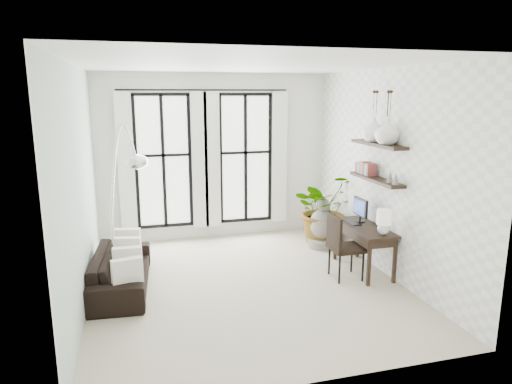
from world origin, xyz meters
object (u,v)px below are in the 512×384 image
object	(u,v)px
arc_lamp	(124,174)
buddha	(322,227)
desk_chair	(341,243)
sofa	(122,270)
desk	(366,230)
plant	(324,208)

from	to	relation	value
arc_lamp	buddha	world-z (taller)	arc_lamp
desk_chair	buddha	distance (m)	1.50
sofa	desk	world-z (taller)	desk
sofa	desk_chair	distance (m)	3.31
desk	plant	bearing A→B (deg)	91.75
desk	buddha	xyz separation A→B (m)	(-0.17, 1.31, -0.31)
buddha	arc_lamp	bearing A→B (deg)	-166.43
desk_chair	arc_lamp	xyz separation A→B (m)	(-3.15, 0.62, 1.10)
desk	desk_chair	distance (m)	0.52
arc_lamp	desk	bearing A→B (deg)	-7.41
buddha	desk	bearing A→B (deg)	-82.62
sofa	desk	bearing A→B (deg)	-91.10
arc_lamp	desk_chair	bearing A→B (deg)	-11.06
plant	desk	size ratio (longest dim) A/B	1.08
sofa	arc_lamp	xyz separation A→B (m)	(0.11, 0.12, 1.40)
arc_lamp	plant	bearing A→B (deg)	16.42
sofa	buddha	bearing A→B (deg)	-70.76
plant	arc_lamp	distance (m)	3.87
desk	arc_lamp	world-z (taller)	arc_lamp
sofa	buddha	world-z (taller)	buddha
plant	desk_chair	distance (m)	1.73
desk	arc_lamp	xyz separation A→B (m)	(-3.63, 0.47, 0.98)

